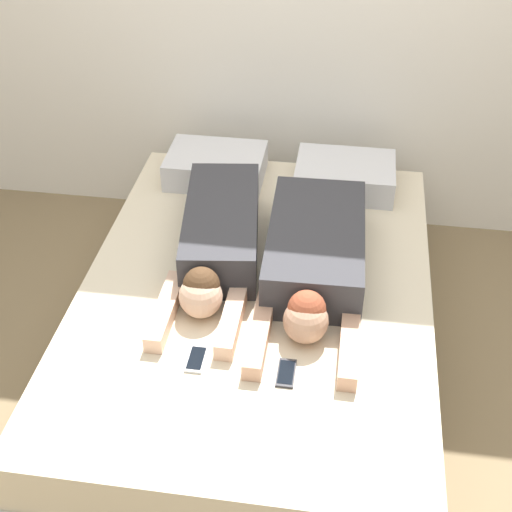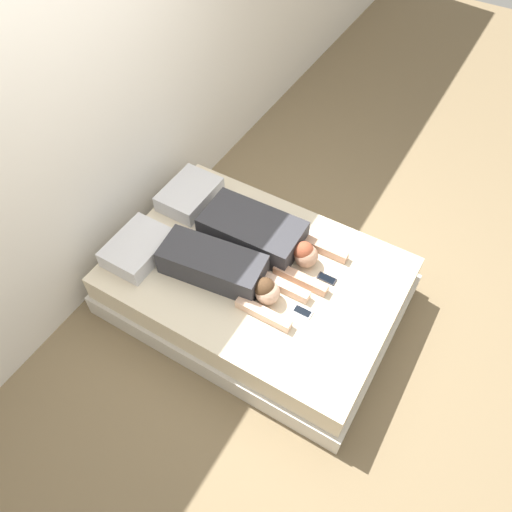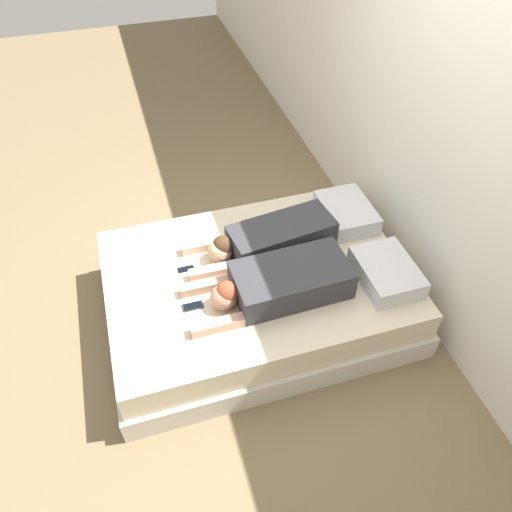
{
  "view_description": "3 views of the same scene",
  "coord_description": "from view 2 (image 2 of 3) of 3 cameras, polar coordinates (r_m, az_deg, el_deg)",
  "views": [
    {
      "loc": [
        0.33,
        -2.24,
        2.31
      ],
      "look_at": [
        0.0,
        0.0,
        0.57
      ],
      "focal_mm": 50.0,
      "sensor_mm": 36.0,
      "label": 1
    },
    {
      "loc": [
        -1.86,
        -1.11,
        3.3
      ],
      "look_at": [
        0.0,
        0.0,
        0.57
      ],
      "focal_mm": 35.0,
      "sensor_mm": 36.0,
      "label": 2
    },
    {
      "loc": [
        2.24,
        -0.68,
        2.91
      ],
      "look_at": [
        0.0,
        0.0,
        0.57
      ],
      "focal_mm": 35.0,
      "sensor_mm": 36.0,
      "label": 3
    }
  ],
  "objects": [
    {
      "name": "person_right",
      "position": [
        3.68,
        0.62,
        2.46
      ],
      "size": [
        0.41,
        1.08,
        0.2
      ],
      "color": "#333338",
      "rests_on": "bed"
    },
    {
      "name": "cell_phone_left",
      "position": [
        3.41,
        5.33,
        -6.35
      ],
      "size": [
        0.06,
        0.13,
        0.01
      ],
      "color": "silver",
      "rests_on": "bed"
    },
    {
      "name": "bed",
      "position": [
        3.78,
        0.0,
        -3.44
      ],
      "size": [
        1.5,
        2.09,
        0.42
      ],
      "color": "beige",
      "rests_on": "ground_plane"
    },
    {
      "name": "pillow_head_right",
      "position": [
        4.04,
        -7.6,
        7.0
      ],
      "size": [
        0.48,
        0.35,
        0.14
      ],
      "color": "silver",
      "rests_on": "bed"
    },
    {
      "name": "person_left",
      "position": [
        3.48,
        -3.71,
        -1.61
      ],
      "size": [
        0.4,
        1.08,
        0.2
      ],
      "color": "#333338",
      "rests_on": "bed"
    },
    {
      "name": "ground_plane",
      "position": [
        3.95,
        0.0,
        -5.16
      ],
      "size": [
        12.0,
        12.0,
        0.0
      ],
      "primitive_type": "plane",
      "color": "#7F6B4C"
    },
    {
      "name": "pillow_head_left",
      "position": [
        3.74,
        -13.34,
        0.89
      ],
      "size": [
        0.48,
        0.35,
        0.14
      ],
      "color": "silver",
      "rests_on": "bed"
    },
    {
      "name": "wall_back",
      "position": [
        3.58,
        -17.32,
        15.14
      ],
      "size": [
        12.0,
        0.06,
        2.6
      ],
      "color": "white",
      "rests_on": "ground_plane"
    },
    {
      "name": "cell_phone_right",
      "position": [
        3.58,
        8.09,
        -2.58
      ],
      "size": [
        0.06,
        0.13,
        0.01
      ],
      "color": "#2D2D33",
      "rests_on": "bed"
    }
  ]
}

